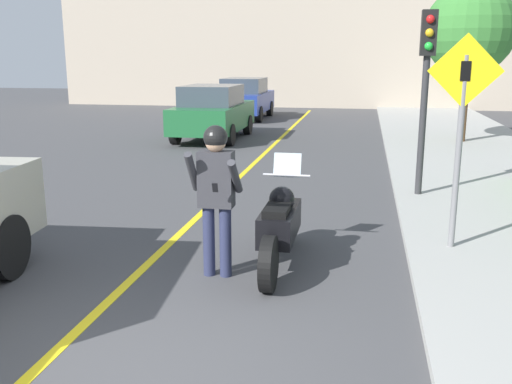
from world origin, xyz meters
TOP-DOWN VIEW (x-y plane):
  - road_center_line at (-0.60, 6.00)m, footprint 0.12×36.00m
  - building_backdrop at (0.00, 26.00)m, footprint 28.00×1.20m
  - motorcycle at (1.02, 2.93)m, footprint 0.62×2.29m
  - person_biker at (0.35, 2.43)m, footprint 0.59×0.48m
  - crossing_sign at (3.18, 3.75)m, footprint 0.91×0.08m
  - traffic_light at (3.01, 6.71)m, footprint 0.26×0.30m
  - street_tree at (4.82, 13.85)m, footprint 2.55×2.55m
  - parked_car_green at (-2.65, 13.58)m, footprint 1.88×4.20m
  - parked_car_blue at (-2.93, 19.79)m, footprint 1.88×4.20m

SIDE VIEW (x-z plane):
  - road_center_line at x=-0.60m, z-range 0.00..0.01m
  - motorcycle at x=1.02m, z-range -0.14..1.16m
  - parked_car_green at x=-2.65m, z-range 0.02..1.70m
  - parked_car_blue at x=-2.93m, z-range 0.02..1.70m
  - person_biker at x=0.35m, z-range 0.21..2.00m
  - crossing_sign at x=3.18m, z-range 0.38..3.09m
  - traffic_light at x=3.01m, z-range 0.75..3.95m
  - street_tree at x=4.82m, z-range 1.03..5.48m
  - building_backdrop at x=0.00m, z-range 0.00..7.64m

